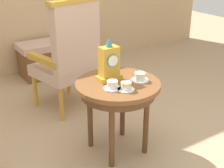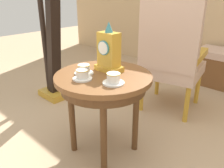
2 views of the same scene
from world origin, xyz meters
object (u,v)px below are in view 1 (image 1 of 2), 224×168
object	(u,v)px
mantel_clock	(109,63)
armchair	(69,54)
teacup_center	(140,77)
teacup_right	(126,87)
teacup_left	(113,85)
window_bench	(59,56)
side_table	(118,92)

from	to	relation	value
mantel_clock	armchair	bearing A→B (deg)	87.39
teacup_center	teacup_right	bearing A→B (deg)	-156.39
teacup_right	teacup_left	bearing A→B (deg)	134.25
teacup_left	teacup_right	size ratio (longest dim) A/B	1.04
mantel_clock	window_bench	distance (m)	1.92
teacup_left	armchair	distance (m)	0.94
side_table	armchair	bearing A→B (deg)	89.45
window_bench	teacup_center	bearing A→B (deg)	-95.55
teacup_center	armchair	world-z (taller)	armchair
teacup_left	mantel_clock	world-z (taller)	mantel_clock
teacup_left	window_bench	world-z (taller)	teacup_left
teacup_right	window_bench	distance (m)	2.12
mantel_clock	armchair	xyz separation A→B (m)	(0.04, 0.77, -0.15)
side_table	window_bench	size ratio (longest dim) A/B	0.63
side_table	teacup_center	xyz separation A→B (m)	(0.16, -0.07, 0.11)
teacup_left	teacup_right	xyz separation A→B (m)	(0.07, -0.07, -0.00)
teacup_right	armchair	xyz separation A→B (m)	(0.04, 1.01, -0.04)
teacup_left	teacup_center	distance (m)	0.26
teacup_right	teacup_center	distance (m)	0.21
armchair	side_table	bearing A→B (deg)	-90.55
armchair	window_bench	bearing A→B (deg)	71.82
mantel_clock	armchair	size ratio (longest dim) A/B	0.29
side_table	teacup_center	distance (m)	0.20
teacup_right	armchair	distance (m)	1.01
mantel_clock	armchair	distance (m)	0.79
teacup_center	mantel_clock	world-z (taller)	mantel_clock
teacup_center	armchair	xyz separation A→B (m)	(-0.15, 0.92, -0.04)
teacup_right	mantel_clock	size ratio (longest dim) A/B	0.37
side_table	mantel_clock	distance (m)	0.23
teacup_left	teacup_center	world-z (taller)	teacup_center
teacup_right	mantel_clock	xyz separation A→B (m)	(0.01, 0.23, 0.11)
side_table	mantel_clock	bearing A→B (deg)	108.51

